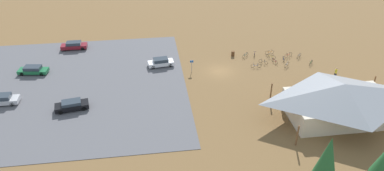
{
  "coord_description": "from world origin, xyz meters",
  "views": [
    {
      "loc": [
        11.88,
        52.66,
        29.43
      ],
      "look_at": [
        5.5,
        5.99,
        1.2
      ],
      "focal_mm": 34.29,
      "sensor_mm": 36.0,
      "label": 1
    }
  ],
  "objects_px": {
    "bicycle_purple_near_sign": "(254,54)",
    "bicycle_black_mid_cluster": "(263,62)",
    "car_white_front_row": "(161,62)",
    "bike_pavilion": "(342,99)",
    "visitor_at_bikes": "(336,73)",
    "bicycle_red_yard_right": "(288,55)",
    "car_black_end_stall": "(72,105)",
    "bicycle_silver_by_bin": "(299,56)",
    "bicycle_red_yard_front": "(275,61)",
    "bicycle_white_lone_west": "(287,65)",
    "bicycle_yellow_lone_east": "(271,57)",
    "bicycle_blue_front_row": "(284,59)",
    "lot_sign": "(192,64)",
    "car_maroon_by_curb": "(74,45)",
    "bicycle_teal_edge_south": "(245,55)",
    "pine_mideast": "(327,159)",
    "bicycle_blue_back_row": "(256,66)",
    "bicycle_orange_edge_north": "(270,52)",
    "car_green_second_row": "(33,70)",
    "trash_bin": "(233,54)",
    "bicycle_green_yard_center": "(311,63)",
    "car_silver_back_corner": "(1,100)"
  },
  "relations": [
    {
      "from": "bicycle_blue_front_row",
      "to": "bicycle_white_lone_west",
      "type": "relative_size",
      "value": 1.31
    },
    {
      "from": "bicycle_blue_front_row",
      "to": "bicycle_black_mid_cluster",
      "type": "bearing_deg",
      "value": 7.06
    },
    {
      "from": "lot_sign",
      "to": "car_maroon_by_curb",
      "type": "relative_size",
      "value": 0.47
    },
    {
      "from": "bicycle_yellow_lone_east",
      "to": "car_maroon_by_curb",
      "type": "bearing_deg",
      "value": -13.93
    },
    {
      "from": "lot_sign",
      "to": "visitor_at_bikes",
      "type": "distance_m",
      "value": 23.25
    },
    {
      "from": "bicycle_blue_front_row",
      "to": "visitor_at_bikes",
      "type": "height_order",
      "value": "visitor_at_bikes"
    },
    {
      "from": "bicycle_blue_front_row",
      "to": "car_green_second_row",
      "type": "distance_m",
      "value": 42.47
    },
    {
      "from": "bicycle_orange_edge_north",
      "to": "bicycle_black_mid_cluster",
      "type": "xyz_separation_m",
      "value": [
        2.26,
        3.47,
        -0.02
      ]
    },
    {
      "from": "bicycle_purple_near_sign",
      "to": "bicycle_black_mid_cluster",
      "type": "height_order",
      "value": "bicycle_black_mid_cluster"
    },
    {
      "from": "bicycle_red_yard_right",
      "to": "bicycle_teal_edge_south",
      "type": "xyz_separation_m",
      "value": [
        7.65,
        -1.01,
        -0.04
      ]
    },
    {
      "from": "bicycle_yellow_lone_east",
      "to": "bicycle_purple_near_sign",
      "type": "bearing_deg",
      "value": -26.53
    },
    {
      "from": "bicycle_white_lone_west",
      "to": "car_black_end_stall",
      "type": "relative_size",
      "value": 0.27
    },
    {
      "from": "pine_mideast",
      "to": "bicycle_blue_back_row",
      "type": "height_order",
      "value": "pine_mideast"
    },
    {
      "from": "bicycle_blue_back_row",
      "to": "car_green_second_row",
      "type": "height_order",
      "value": "car_green_second_row"
    },
    {
      "from": "bicycle_red_yard_front",
      "to": "car_maroon_by_curb",
      "type": "height_order",
      "value": "car_maroon_by_curb"
    },
    {
      "from": "pine_mideast",
      "to": "car_silver_back_corner",
      "type": "xyz_separation_m",
      "value": [
        37.65,
        -22.59,
        -4.38
      ]
    },
    {
      "from": "bicycle_white_lone_west",
      "to": "car_maroon_by_curb",
      "type": "bearing_deg",
      "value": -18.26
    },
    {
      "from": "bicycle_black_mid_cluster",
      "to": "car_white_front_row",
      "type": "relative_size",
      "value": 0.3
    },
    {
      "from": "trash_bin",
      "to": "bicycle_black_mid_cluster",
      "type": "relative_size",
      "value": 0.68
    },
    {
      "from": "visitor_at_bikes",
      "to": "bicycle_black_mid_cluster",
      "type": "bearing_deg",
      "value": -32.92
    },
    {
      "from": "visitor_at_bikes",
      "to": "bicycle_white_lone_west",
      "type": "bearing_deg",
      "value": -36.71
    },
    {
      "from": "bicycle_red_yard_right",
      "to": "car_black_end_stall",
      "type": "xyz_separation_m",
      "value": [
        36.05,
        11.73,
        0.32
      ]
    },
    {
      "from": "bicycle_yellow_lone_east",
      "to": "car_green_second_row",
      "type": "distance_m",
      "value": 40.59
    },
    {
      "from": "bicycle_black_mid_cluster",
      "to": "car_green_second_row",
      "type": "bearing_deg",
      "value": -2.46
    },
    {
      "from": "bicycle_blue_front_row",
      "to": "bicycle_purple_near_sign",
      "type": "bearing_deg",
      "value": -29.72
    },
    {
      "from": "bicycle_blue_front_row",
      "to": "bike_pavilion",
      "type": "bearing_deg",
      "value": 95.21
    },
    {
      "from": "bicycle_white_lone_west",
      "to": "car_black_end_stall",
      "type": "bearing_deg",
      "value": 13.39
    },
    {
      "from": "bicycle_blue_front_row",
      "to": "bicycle_black_mid_cluster",
      "type": "height_order",
      "value": "bicycle_black_mid_cluster"
    },
    {
      "from": "pine_mideast",
      "to": "bicycle_red_yard_right",
      "type": "height_order",
      "value": "pine_mideast"
    },
    {
      "from": "bicycle_silver_by_bin",
      "to": "bicycle_red_yard_front",
      "type": "distance_m",
      "value": 5.07
    },
    {
      "from": "bike_pavilion",
      "to": "bicycle_green_yard_center",
      "type": "bearing_deg",
      "value": -100.05
    },
    {
      "from": "bicycle_blue_front_row",
      "to": "bicycle_teal_edge_south",
      "type": "height_order",
      "value": "bicycle_teal_edge_south"
    },
    {
      "from": "trash_bin",
      "to": "bicycle_black_mid_cluster",
      "type": "xyz_separation_m",
      "value": [
        -4.54,
        3.69,
        -0.1
      ]
    },
    {
      "from": "bicycle_blue_front_row",
      "to": "bicycle_yellow_lone_east",
      "type": "bearing_deg",
      "value": -33.94
    },
    {
      "from": "bicycle_silver_by_bin",
      "to": "car_black_end_stall",
      "type": "relative_size",
      "value": 0.26
    },
    {
      "from": "bicycle_yellow_lone_east",
      "to": "car_black_end_stall",
      "type": "relative_size",
      "value": 0.28
    },
    {
      "from": "bike_pavilion",
      "to": "visitor_at_bikes",
      "type": "relative_size",
      "value": 8.78
    },
    {
      "from": "bike_pavilion",
      "to": "bicycle_blue_front_row",
      "type": "bearing_deg",
      "value": -84.79
    },
    {
      "from": "bicycle_yellow_lone_east",
      "to": "car_maroon_by_curb",
      "type": "xyz_separation_m",
      "value": [
        35.22,
        -8.74,
        0.38
      ]
    },
    {
      "from": "bicycle_blue_front_row",
      "to": "bicycle_white_lone_west",
      "type": "bearing_deg",
      "value": 83.61
    },
    {
      "from": "car_black_end_stall",
      "to": "car_green_second_row",
      "type": "xyz_separation_m",
      "value": [
        7.8,
        -11.54,
        -0.02
      ]
    },
    {
      "from": "bicycle_black_mid_cluster",
      "to": "car_black_end_stall",
      "type": "relative_size",
      "value": 0.28
    },
    {
      "from": "bicycle_yellow_lone_east",
      "to": "bike_pavilion",
      "type": "bearing_deg",
      "value": 100.61
    },
    {
      "from": "bicycle_blue_back_row",
      "to": "car_green_second_row",
      "type": "relative_size",
      "value": 0.36
    },
    {
      "from": "lot_sign",
      "to": "car_green_second_row",
      "type": "xyz_separation_m",
      "value": [
        25.94,
        -2.83,
        -0.71
      ]
    },
    {
      "from": "pine_mideast",
      "to": "bicycle_orange_edge_north",
      "type": "height_order",
      "value": "pine_mideast"
    },
    {
      "from": "bicycle_red_yard_right",
      "to": "car_black_end_stall",
      "type": "height_order",
      "value": "car_black_end_stall"
    },
    {
      "from": "lot_sign",
      "to": "bicycle_teal_edge_south",
      "type": "height_order",
      "value": "lot_sign"
    },
    {
      "from": "trash_bin",
      "to": "bicycle_teal_edge_south",
      "type": "height_order",
      "value": "trash_bin"
    },
    {
      "from": "bicycle_blue_front_row",
      "to": "bicycle_red_yard_front",
      "type": "xyz_separation_m",
      "value": [
        1.77,
        0.52,
        -0.0
      ]
    }
  ]
}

